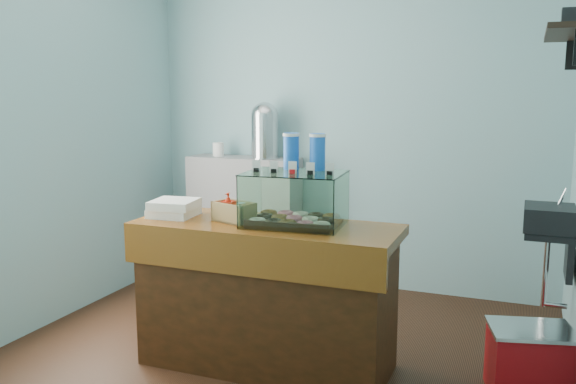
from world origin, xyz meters
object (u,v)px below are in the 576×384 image
at_px(display_case, 297,196).
at_px(coffee_urn, 265,129).
at_px(counter, 266,295).
at_px(red_cooler, 530,361).

height_order(display_case, coffee_urn, coffee_urn).
xyz_separation_m(counter, coffee_urn, (-0.69, 1.56, 0.90)).
xyz_separation_m(display_case, red_cooler, (1.34, 0.14, -0.87)).
relative_size(counter, red_cooler, 3.10).
distance_m(display_case, red_cooler, 1.60).
bearing_deg(counter, display_case, 21.59).
xyz_separation_m(counter, display_case, (0.17, 0.07, 0.61)).
relative_size(display_case, coffee_urn, 1.25).
bearing_deg(display_case, counter, -163.02).
distance_m(display_case, coffee_urn, 1.75).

